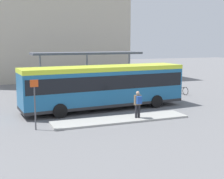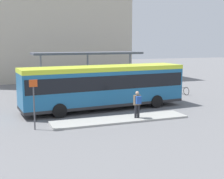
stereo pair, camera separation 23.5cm
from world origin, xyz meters
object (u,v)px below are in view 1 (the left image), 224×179
(bicycle_green, at_px, (177,89))
(platform_sign, at_px, (35,102))
(bicycle_black, at_px, (182,90))
(city_bus, at_px, (104,84))
(potted_planter_near_shelter, at_px, (60,94))
(pedestrian_waiting, at_px, (138,103))

(bicycle_green, bearing_deg, platform_sign, 125.41)
(bicycle_black, distance_m, platform_sign, 16.06)
(city_bus, bearing_deg, potted_planter_near_shelter, 122.27)
(potted_planter_near_shelter, relative_size, platform_sign, 0.48)
(city_bus, xyz_separation_m, platform_sign, (-5.39, -3.74, -0.27))
(bicycle_green, distance_m, potted_planter_near_shelter, 11.51)
(pedestrian_waiting, distance_m, bicycle_black, 10.82)
(bicycle_black, distance_m, potted_planter_near_shelter, 11.45)
(bicycle_green, height_order, platform_sign, platform_sign)
(pedestrian_waiting, height_order, potted_planter_near_shelter, pedestrian_waiting)
(pedestrian_waiting, relative_size, platform_sign, 0.60)
(bicycle_green, bearing_deg, pedestrian_waiting, 141.03)
(city_bus, relative_size, pedestrian_waiting, 7.15)
(bicycle_black, relative_size, platform_sign, 0.63)
(bicycle_black, relative_size, bicycle_green, 1.02)
(potted_planter_near_shelter, bearing_deg, bicycle_green, 4.81)
(bicycle_green, distance_m, platform_sign, 16.49)
(bicycle_black, xyz_separation_m, bicycle_green, (0.02, 0.86, -0.01))
(city_bus, xyz_separation_m, potted_planter_near_shelter, (-2.55, 3.40, -1.13))
(pedestrian_waiting, bearing_deg, potted_planter_near_shelter, 26.56)
(city_bus, bearing_deg, bicycle_green, 21.50)
(city_bus, height_order, pedestrian_waiting, city_bus)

